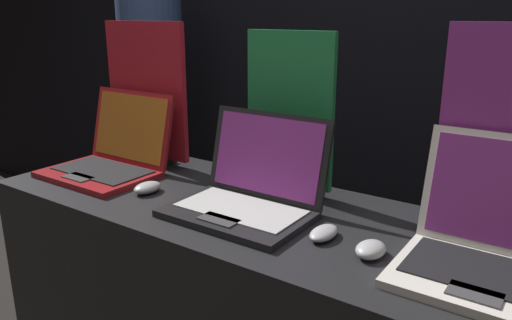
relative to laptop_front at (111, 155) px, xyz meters
name	(u,v)px	position (x,y,z in m)	size (l,w,h in m)	color
wall_back	(403,14)	(0.61, 1.17, 0.48)	(8.00, 0.05, 2.80)	black
laptop_front	(111,155)	(0.00, 0.00, 0.00)	(0.38, 0.34, 0.28)	maroon
mouse_front	(147,188)	(0.26, -0.07, -0.05)	(0.07, 0.10, 0.03)	#B2B2B7
promo_stand_front	(147,96)	(0.00, 0.19, 0.19)	(0.38, 0.07, 0.52)	black
laptop_middle	(248,190)	(0.61, -0.01, 0.00)	(0.40, 0.32, 0.27)	black
mouse_middle	(324,233)	(0.87, -0.05, -0.05)	(0.06, 0.11, 0.03)	#B2B2B7
promo_stand_middle	(288,117)	(0.61, 0.20, 0.18)	(0.30, 0.07, 0.50)	black
laptop_back	(493,245)	(1.25, -0.01, 0.00)	(0.37, 0.34, 0.29)	silver
mouse_back	(371,249)	(1.01, -0.08, -0.05)	(0.07, 0.09, 0.04)	#B2B2B7
person_bystander	(154,108)	(-0.57, 0.77, -0.01)	(0.33, 0.33, 1.75)	#282833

